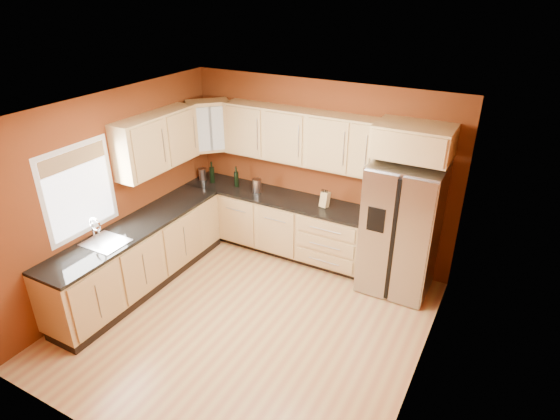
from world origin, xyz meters
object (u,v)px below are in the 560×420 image
at_px(refrigerator, 401,228).
at_px(canister_left, 257,186).
at_px(soap_dispenser, 324,198).
at_px(wine_bottle_a, 212,172).
at_px(knife_block, 325,199).

height_order(refrigerator, canister_left, refrigerator).
bearing_deg(soap_dispenser, wine_bottle_a, -177.31).
height_order(canister_left, knife_block, knife_block).
distance_m(refrigerator, canister_left, 2.20).
distance_m(knife_block, soap_dispenser, 0.06).
bearing_deg(canister_left, refrigerator, -0.65).
relative_size(wine_bottle_a, knife_block, 1.56).
xyz_separation_m(canister_left, soap_dispenser, (1.05, 0.09, -0.00)).
distance_m(canister_left, soap_dispenser, 1.05).
distance_m(canister_left, wine_bottle_a, 0.82).
relative_size(refrigerator, wine_bottle_a, 5.25).
distance_m(refrigerator, knife_block, 1.12).
xyz_separation_m(wine_bottle_a, soap_dispenser, (1.87, 0.09, -0.06)).
relative_size(canister_left, knife_block, 0.98).
bearing_deg(refrigerator, canister_left, 179.35).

